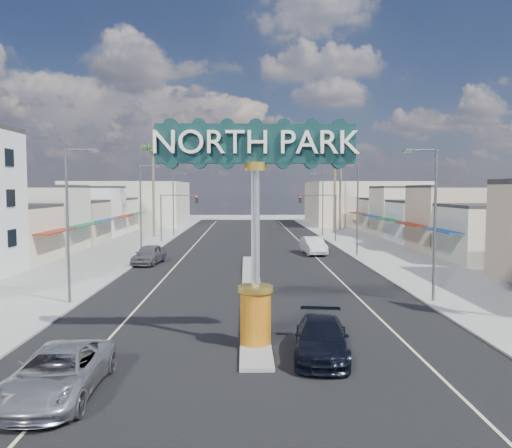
{
  "coord_description": "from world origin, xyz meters",
  "views": [
    {
      "loc": [
        -0.42,
        -18.65,
        6.66
      ],
      "look_at": [
        0.19,
        9.81,
        4.66
      ],
      "focal_mm": 35.0,
      "sensor_mm": 36.0,
      "label": 1
    }
  ],
  "objects_px": {
    "streetlight_r_far": "(322,200)",
    "car_parked_right": "(313,246)",
    "traffic_signal_left": "(175,208)",
    "streetlight_r_near": "(432,217)",
    "palm_right_far": "(341,154)",
    "car_parked_left": "(149,254)",
    "suv_right": "(321,338)",
    "gateway_sign": "(256,207)",
    "streetlight_l_mid": "(142,206)",
    "streetlight_l_near": "(70,217)",
    "streetlight_r_mid": "(356,205)",
    "palm_right_mid": "(335,163)",
    "traffic_signal_right": "(321,208)",
    "streetlight_l_far": "(174,200)",
    "palm_left_far": "(153,154)",
    "suv_left": "(58,373)"
  },
  "relations": [
    {
      "from": "car_parked_right",
      "to": "traffic_signal_left",
      "type": "bearing_deg",
      "value": 137.57
    },
    {
      "from": "traffic_signal_right",
      "to": "suv_right",
      "type": "relative_size",
      "value": 1.17
    },
    {
      "from": "streetlight_r_near",
      "to": "suv_left",
      "type": "bearing_deg",
      "value": -142.63
    },
    {
      "from": "palm_right_mid",
      "to": "streetlight_l_near",
      "type": "bearing_deg",
      "value": -116.99
    },
    {
      "from": "streetlight_r_mid",
      "to": "streetlight_r_far",
      "type": "bearing_deg",
      "value": 90.0
    },
    {
      "from": "streetlight_r_mid",
      "to": "car_parked_left",
      "type": "relative_size",
      "value": 1.77
    },
    {
      "from": "gateway_sign",
      "to": "car_parked_right",
      "type": "bearing_deg",
      "value": 77.71
    },
    {
      "from": "streetlight_l_near",
      "to": "streetlight_r_mid",
      "type": "xyz_separation_m",
      "value": [
        20.87,
        20.0,
        0.0
      ]
    },
    {
      "from": "traffic_signal_right",
      "to": "streetlight_r_far",
      "type": "distance_m",
      "value": 8.14
    },
    {
      "from": "palm_right_far",
      "to": "car_parked_left",
      "type": "distance_m",
      "value": 45.16
    },
    {
      "from": "streetlight_r_far",
      "to": "car_parked_right",
      "type": "height_order",
      "value": "streetlight_r_far"
    },
    {
      "from": "palm_left_far",
      "to": "car_parked_right",
      "type": "relative_size",
      "value": 2.44
    },
    {
      "from": "gateway_sign",
      "to": "streetlight_l_far",
      "type": "distance_m",
      "value": 51.1
    },
    {
      "from": "streetlight_l_far",
      "to": "palm_right_far",
      "type": "xyz_separation_m",
      "value": [
        25.43,
        10.0,
        7.32
      ]
    },
    {
      "from": "traffic_signal_right",
      "to": "palm_right_mid",
      "type": "distance_m",
      "value": 14.1
    },
    {
      "from": "streetlight_r_mid",
      "to": "palm_left_far",
      "type": "xyz_separation_m",
      "value": [
        -23.43,
        20.0,
        6.43
      ]
    },
    {
      "from": "streetlight_r_mid",
      "to": "car_parked_left",
      "type": "bearing_deg",
      "value": -167.03
    },
    {
      "from": "traffic_signal_left",
      "to": "palm_right_far",
      "type": "relative_size",
      "value": 0.43
    },
    {
      "from": "streetlight_r_far",
      "to": "palm_right_mid",
      "type": "distance_m",
      "value": 7.3
    },
    {
      "from": "streetlight_r_near",
      "to": "streetlight_r_mid",
      "type": "height_order",
      "value": "same"
    },
    {
      "from": "palm_right_mid",
      "to": "gateway_sign",
      "type": "bearing_deg",
      "value": -103.53
    },
    {
      "from": "streetlight_r_near",
      "to": "streetlight_r_far",
      "type": "bearing_deg",
      "value": 90.0
    },
    {
      "from": "palm_left_far",
      "to": "palm_right_mid",
      "type": "height_order",
      "value": "palm_left_far"
    },
    {
      "from": "streetlight_l_far",
      "to": "palm_right_mid",
      "type": "xyz_separation_m",
      "value": [
        23.43,
        4.0,
        5.54
      ]
    },
    {
      "from": "palm_right_far",
      "to": "car_parked_right",
      "type": "distance_m",
      "value": 33.19
    },
    {
      "from": "palm_right_mid",
      "to": "car_parked_left",
      "type": "bearing_deg",
      "value": -125.82
    },
    {
      "from": "palm_right_far",
      "to": "car_parked_right",
      "type": "bearing_deg",
      "value": -105.75
    },
    {
      "from": "streetlight_l_mid",
      "to": "palm_left_far",
      "type": "distance_m",
      "value": 21.16
    },
    {
      "from": "gateway_sign",
      "to": "traffic_signal_left",
      "type": "height_order",
      "value": "gateway_sign"
    },
    {
      "from": "streetlight_l_far",
      "to": "palm_right_mid",
      "type": "height_order",
      "value": "palm_right_mid"
    },
    {
      "from": "traffic_signal_left",
      "to": "car_parked_left",
      "type": "xyz_separation_m",
      "value": [
        0.18,
        -18.47,
        -3.41
      ]
    },
    {
      "from": "suv_right",
      "to": "gateway_sign",
      "type": "bearing_deg",
      "value": 161.29
    },
    {
      "from": "streetlight_l_mid",
      "to": "streetlight_r_mid",
      "type": "bearing_deg",
      "value": 0.0
    },
    {
      "from": "suv_right",
      "to": "car_parked_right",
      "type": "distance_m",
      "value": 31.58
    },
    {
      "from": "traffic_signal_left",
      "to": "streetlight_r_near",
      "type": "height_order",
      "value": "streetlight_r_near"
    },
    {
      "from": "streetlight_r_far",
      "to": "suv_right",
      "type": "height_order",
      "value": "streetlight_r_far"
    },
    {
      "from": "streetlight_r_far",
      "to": "car_parked_right",
      "type": "bearing_deg",
      "value": -101.01
    },
    {
      "from": "streetlight_r_mid",
      "to": "palm_right_mid",
      "type": "bearing_deg",
      "value": 84.36
    },
    {
      "from": "streetlight_l_mid",
      "to": "suv_right",
      "type": "height_order",
      "value": "streetlight_l_mid"
    },
    {
      "from": "streetlight_r_near",
      "to": "streetlight_r_far",
      "type": "distance_m",
      "value": 42.0
    },
    {
      "from": "traffic_signal_left",
      "to": "streetlight_l_mid",
      "type": "xyz_separation_m",
      "value": [
        -1.25,
        -13.99,
        0.79
      ]
    },
    {
      "from": "gateway_sign",
      "to": "streetlight_r_mid",
      "type": "height_order",
      "value": "gateway_sign"
    },
    {
      "from": "streetlight_r_mid",
      "to": "palm_right_mid",
      "type": "relative_size",
      "value": 0.74
    },
    {
      "from": "car_parked_right",
      "to": "traffic_signal_right",
      "type": "bearing_deg",
      "value": 72.37
    },
    {
      "from": "suv_right",
      "to": "car_parked_left",
      "type": "bearing_deg",
      "value": 122.51
    },
    {
      "from": "traffic_signal_left",
      "to": "streetlight_r_far",
      "type": "xyz_separation_m",
      "value": [
        19.62,
        8.01,
        0.79
      ]
    },
    {
      "from": "traffic_signal_right",
      "to": "car_parked_left",
      "type": "distance_m",
      "value": 26.14
    },
    {
      "from": "streetlight_l_near",
      "to": "streetlight_l_far",
      "type": "xyz_separation_m",
      "value": [
        0.0,
        42.0,
        0.0
      ]
    },
    {
      "from": "traffic_signal_left",
      "to": "streetlight_r_near",
      "type": "xyz_separation_m",
      "value": [
        19.62,
        -33.99,
        0.79
      ]
    },
    {
      "from": "streetlight_l_near",
      "to": "palm_left_far",
      "type": "height_order",
      "value": "palm_left_far"
    }
  ]
}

